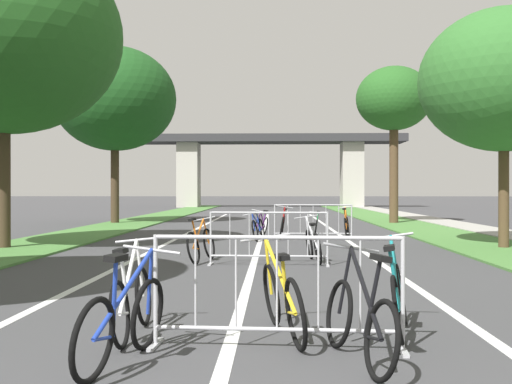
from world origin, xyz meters
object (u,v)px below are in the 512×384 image
bicycle_purple_2 (261,226)px  bicycle_teal_7 (399,297)px  bicycle_orange_0 (347,226)px  bicycle_black_9 (359,320)px  crowd_barrier_nearest (277,293)px  bicycle_yellow_8 (282,299)px  bicycle_silver_3 (313,245)px  crowd_barrier_second (269,239)px  crowd_barrier_third (313,222)px  bicycle_red_5 (282,226)px  bicycle_blue_1 (258,228)px  bicycle_blue_11 (123,321)px  tree_left_maple_mid (4,35)px  tree_right_oak_mid (504,80)px  bicycle_orange_10 (201,244)px  bicycle_green_4 (316,227)px  tree_left_cypress_far (115,99)px  bicycle_white_6 (132,300)px  tree_right_oak_near (394,100)px

bicycle_purple_2 → bicycle_teal_7: bicycle_teal_7 is taller
bicycle_orange_0 → bicycle_black_9: bicycle_black_9 is taller
crowd_barrier_nearest → bicycle_yellow_8: crowd_barrier_nearest is taller
bicycle_yellow_8 → bicycle_silver_3: bearing=71.9°
crowd_barrier_second → crowd_barrier_third: same height
bicycle_purple_2 → crowd_barrier_third: bearing=174.7°
bicycle_purple_2 → bicycle_yellow_8: size_ratio=0.93×
crowd_barrier_nearest → bicycle_yellow_8: bearing=83.4°
bicycle_red_5 → bicycle_blue_1: bearing=51.3°
bicycle_teal_7 → bicycle_black_9: size_ratio=0.99×
crowd_barrier_third → bicycle_orange_0: (1.04, 0.40, -0.15)m
bicycle_teal_7 → bicycle_blue_11: bicycle_teal_7 is taller
crowd_barrier_third → tree_left_maple_mid: bearing=-157.4°
tree_right_oak_mid → bicycle_purple_2: size_ratio=3.65×
bicycle_orange_10 → tree_left_maple_mid: bearing=164.7°
bicycle_purple_2 → bicycle_silver_3: (1.21, -6.27, -0.01)m
bicycle_orange_10 → crowd_barrier_third: bearing=76.4°
bicycle_green_4 → bicycle_red_5: 1.02m
bicycle_green_4 → bicycle_black_9: 13.51m
bicycle_teal_7 → bicycle_orange_0: bearing=98.5°
bicycle_black_9 → bicycle_green_4: bearing=75.5°
tree_left_cypress_far → bicycle_white_6: tree_left_cypress_far is taller
bicycle_black_9 → crowd_barrier_third: bearing=76.0°
crowd_barrier_third → bicycle_red_5: size_ratio=1.40×
tree_right_oak_near → bicycle_red_5: bearing=-120.8°
tree_left_maple_mid → bicycle_blue_1: size_ratio=4.89×
tree_right_oak_near → crowd_barrier_nearest: 22.59m
tree_right_oak_near → bicycle_green_4: (-3.96, -8.37, -5.08)m
bicycle_purple_2 → bicycle_black_9: bicycle_black_9 is taller
crowd_barrier_nearest → crowd_barrier_second: 6.33m
bicycle_orange_0 → bicycle_green_4: (-0.93, -0.01, -0.02)m
bicycle_blue_1 → bicycle_teal_7: size_ratio=0.97×
tree_right_oak_near → bicycle_red_5: (-4.99, -8.35, -5.05)m
crowd_barrier_nearest → tree_left_cypress_far: bearing=108.5°
tree_left_cypress_far → tree_right_oak_mid: size_ratio=1.30×
crowd_barrier_third → tree_left_cypress_far: bearing=134.1°
tree_left_cypress_far → bicycle_purple_2: size_ratio=4.74×
tree_left_cypress_far → tree_right_oak_near: size_ratio=1.13×
tree_right_oak_mid → bicycle_teal_7: size_ratio=3.65×
bicycle_silver_3 → bicycle_yellow_8: (-0.71, -6.45, 0.02)m
bicycle_green_4 → bicycle_orange_10: bearing=70.8°
tree_left_maple_mid → bicycle_orange_10: size_ratio=4.57×
crowd_barrier_nearest → bicycle_blue_11: bearing=-155.6°
bicycle_silver_3 → bicycle_blue_11: bicycle_blue_11 is taller
bicycle_silver_3 → bicycle_purple_2: bearing=95.0°
tree_left_cypress_far → crowd_barrier_nearest: 22.79m
tree_left_cypress_far → bicycle_orange_0: bearing=-41.1°
bicycle_white_6 → bicycle_orange_10: bearing=90.9°
bicycle_green_4 → bicycle_teal_7: bearing=94.7°
bicycle_purple_2 → bicycle_yellow_8: bicycle_yellow_8 is taller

